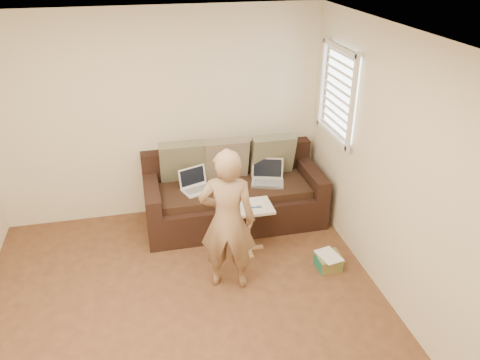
% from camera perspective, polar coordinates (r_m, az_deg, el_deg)
% --- Properties ---
extents(floor, '(4.50, 4.50, 0.00)m').
position_cam_1_polar(floor, '(4.61, -6.11, -17.76)').
color(floor, '#522F1E').
rests_on(floor, ground).
extents(ceiling, '(4.50, 4.50, 0.00)m').
position_cam_1_polar(ceiling, '(3.32, -8.40, 15.71)').
color(ceiling, white).
rests_on(ceiling, wall_back).
extents(wall_back, '(4.00, 0.00, 4.00)m').
position_cam_1_polar(wall_back, '(5.84, -9.64, 7.49)').
color(wall_back, beige).
rests_on(wall_back, ground).
extents(wall_right, '(0.00, 4.50, 4.50)m').
position_cam_1_polar(wall_right, '(4.42, 19.62, -0.60)').
color(wall_right, beige).
rests_on(wall_right, ground).
extents(window_blinds, '(0.12, 0.88, 1.08)m').
position_cam_1_polar(window_blinds, '(5.46, 11.80, 10.33)').
color(window_blinds, white).
rests_on(window_blinds, wall_right).
extents(sofa, '(2.20, 0.95, 0.85)m').
position_cam_1_polar(sofa, '(5.86, -0.74, -1.41)').
color(sofa, black).
rests_on(sofa, ground).
extents(pillow_left, '(0.55, 0.29, 0.57)m').
position_cam_1_polar(pillow_left, '(5.84, -7.05, 2.25)').
color(pillow_left, '#5A5C43').
rests_on(pillow_left, sofa).
extents(pillow_mid, '(0.55, 0.27, 0.57)m').
position_cam_1_polar(pillow_mid, '(5.88, -1.68, 2.63)').
color(pillow_mid, brown).
rests_on(pillow_mid, sofa).
extents(pillow_right, '(0.55, 0.28, 0.57)m').
position_cam_1_polar(pillow_right, '(6.00, 3.99, 3.10)').
color(pillow_right, '#5A5C43').
rests_on(pillow_right, sofa).
extents(laptop_silver, '(0.47, 0.39, 0.26)m').
position_cam_1_polar(laptop_silver, '(5.85, 3.37, -0.48)').
color(laptop_silver, '#B7BABC').
rests_on(laptop_silver, sofa).
extents(laptop_white, '(0.43, 0.37, 0.26)m').
position_cam_1_polar(laptop_white, '(5.71, -5.13, -1.29)').
color(laptop_white, white).
rests_on(laptop_white, sofa).
extents(person, '(0.65, 0.53, 1.55)m').
position_cam_1_polar(person, '(4.63, -1.53, -4.96)').
color(person, '#8F714E').
rests_on(person, ground).
extents(side_table, '(0.53, 0.37, 0.59)m').
position_cam_1_polar(side_table, '(5.39, 1.01, -5.88)').
color(side_table, silver).
rests_on(side_table, ground).
extents(drinking_glass, '(0.07, 0.07, 0.12)m').
position_cam_1_polar(drinking_glass, '(5.22, -0.88, -2.53)').
color(drinking_glass, silver).
rests_on(drinking_glass, side_table).
extents(scissors, '(0.20, 0.16, 0.02)m').
position_cam_1_polar(scissors, '(5.20, 1.67, -3.35)').
color(scissors, silver).
rests_on(scissors, side_table).
extents(paper_on_table, '(0.25, 0.33, 0.00)m').
position_cam_1_polar(paper_on_table, '(5.27, 1.84, -2.97)').
color(paper_on_table, white).
rests_on(paper_on_table, side_table).
extents(striped_box, '(0.27, 0.27, 0.17)m').
position_cam_1_polar(striped_box, '(5.32, 10.69, -9.71)').
color(striped_box, orange).
rests_on(striped_box, ground).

